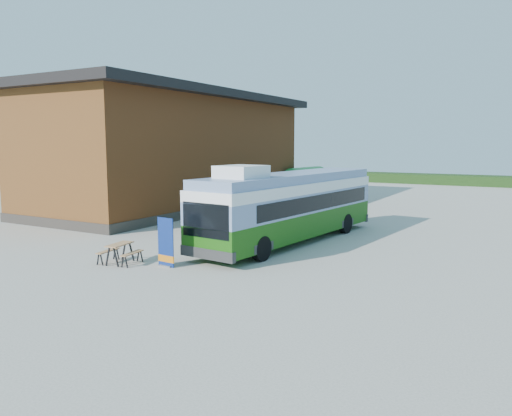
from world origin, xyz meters
The scene contains 10 objects.
ground centered at (0.00, 0.00, 0.00)m, with size 100.00×100.00×0.00m, color #BCB7AD.
barn centered at (-10.50, 10.00, 3.59)m, with size 9.60×21.20×7.50m.
hedge centered at (8.00, 38.00, 0.50)m, with size 40.00×3.00×1.00m, color #264419.
bus centered at (1.43, 2.76, 1.63)m, with size 3.54×11.32×3.42m.
awning centered at (-0.95, 2.92, 2.50)m, with size 2.71×3.94×0.49m.
banner centered at (-0.40, -3.28, 0.70)m, with size 0.74×0.23×1.70m.
picnic_table centered at (-2.11, -3.74, 0.53)m, with size 1.41×1.29×0.71m.
person_a centered at (-5.70, 9.19, 0.80)m, with size 0.58×0.38×1.59m, color #999999.
person_b centered at (-1.64, 5.82, 0.82)m, with size 0.80×0.62×1.65m, color #999999.
slurry_tanker centered at (-5.70, 20.47, 1.34)m, with size 2.33×6.26×2.32m.
Camera 1 is at (10.61, -16.40, 4.24)m, focal length 35.00 mm.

